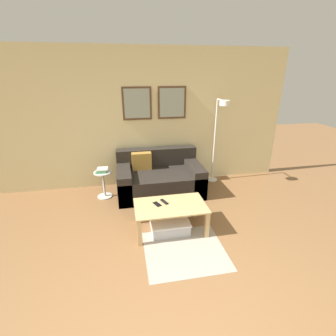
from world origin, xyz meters
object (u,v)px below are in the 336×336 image
object	(u,v)px
storage_bin	(169,225)
cell_phone	(157,204)
couch	(159,178)
book_stack	(102,170)
floor_lamp	(219,129)
coffee_table	(170,209)
side_table	(104,182)
remote_control	(164,202)

from	to	relation	value
storage_bin	cell_phone	size ratio (longest dim) A/B	3.87
couch	book_stack	distance (m)	1.04
storage_bin	cell_phone	world-z (taller)	cell_phone
couch	floor_lamp	size ratio (longest dim) A/B	0.92
couch	floor_lamp	xyz separation A→B (m)	(1.16, 0.12, 0.85)
coffee_table	cell_phone	distance (m)	0.20
couch	cell_phone	size ratio (longest dim) A/B	10.94
storage_bin	book_stack	size ratio (longest dim) A/B	2.59
couch	side_table	size ratio (longest dim) A/B	3.15
book_stack	cell_phone	bearing A→B (deg)	-55.26
couch	storage_bin	bearing A→B (deg)	-92.28
side_table	remote_control	bearing A→B (deg)	-50.65
floor_lamp	side_table	world-z (taller)	floor_lamp
book_stack	side_table	bearing A→B (deg)	-71.27
couch	coffee_table	distance (m)	1.21
couch	floor_lamp	bearing A→B (deg)	5.97
storage_bin	book_stack	world-z (taller)	book_stack
storage_bin	remote_control	size ratio (longest dim) A/B	3.62
couch	book_stack	bearing A→B (deg)	179.91
coffee_table	remote_control	size ratio (longest dim) A/B	6.61
storage_bin	floor_lamp	bearing A→B (deg)	48.04
book_stack	remote_control	bearing A→B (deg)	-50.91
side_table	cell_phone	distance (m)	1.39
floor_lamp	side_table	bearing A→B (deg)	-176.37
couch	coffee_table	xyz separation A→B (m)	(-0.03, -1.21, 0.06)
storage_bin	remote_control	bearing A→B (deg)	116.88
side_table	remote_control	size ratio (longest dim) A/B	3.24
remote_control	cell_phone	bearing A→B (deg)	176.01
book_stack	cell_phone	world-z (taller)	book_stack
floor_lamp	book_stack	world-z (taller)	floor_lamp
coffee_table	book_stack	world-z (taller)	book_stack
coffee_table	remote_control	world-z (taller)	remote_control
coffee_table	remote_control	xyz separation A→B (m)	(-0.07, 0.09, 0.08)
floor_lamp	cell_phone	size ratio (longest dim) A/B	11.87
floor_lamp	book_stack	size ratio (longest dim) A/B	7.93
side_table	coffee_table	bearing A→B (deg)	-50.80
storage_bin	remote_control	xyz separation A→B (m)	(-0.05, 0.11, 0.32)
cell_phone	storage_bin	bearing A→B (deg)	-47.45
coffee_table	storage_bin	world-z (taller)	coffee_table
book_stack	remote_control	world-z (taller)	book_stack
floor_lamp	book_stack	distance (m)	2.26
coffee_table	storage_bin	xyz separation A→B (m)	(-0.02, -0.01, -0.24)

